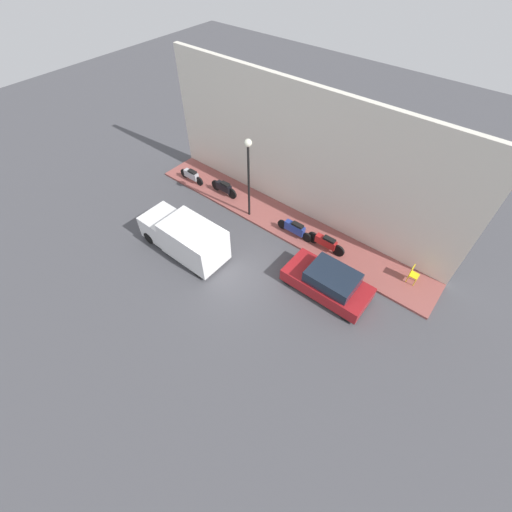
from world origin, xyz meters
name	(u,v)px	position (x,y,z in m)	size (l,w,h in m)	color
ground_plane	(229,271)	(0.00, 0.00, 0.00)	(60.00, 60.00, 0.00)	#47474C
sidewalk	(283,221)	(4.48, 0.00, 0.06)	(2.30, 16.84, 0.12)	#934C47
building_facade	(303,156)	(5.78, 0.00, 3.46)	(0.30, 16.84, 6.92)	silver
parked_car	(328,282)	(1.95, -4.24, 0.64)	(1.80, 3.89, 1.35)	maroon
delivery_van	(184,236)	(-0.29, 2.60, 0.96)	(1.85, 4.65, 1.90)	white
scooter_silver	(192,175)	(3.86, 6.48, 0.54)	(0.30, 1.88, 0.79)	#B7B7BF
motorcycle_black	(224,188)	(4.16, 4.08, 0.57)	(0.30, 1.89, 0.83)	black
motorcycle_blue	(295,228)	(3.93, -1.08, 0.57)	(0.30, 2.09, 0.83)	navy
motorcycle_red	(326,242)	(4.08, -2.85, 0.57)	(0.30, 2.09, 0.81)	#B21E1E
streetlamp	(248,165)	(3.70, 1.79, 3.30)	(0.38, 0.38, 4.53)	black
cafe_chair	(413,273)	(4.79, -6.98, 0.65)	(0.40, 0.40, 0.92)	yellow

